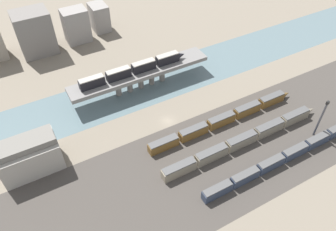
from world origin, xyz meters
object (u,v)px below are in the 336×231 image
(train_yard_near, at_px, (285,157))
(train_yard_mid, at_px, (244,140))
(signal_tower, at_px, (321,118))
(warehouse_building, at_px, (29,156))
(train_yard_far, at_px, (224,119))
(train_on_bridge, at_px, (134,69))

(train_yard_near, xyz_separation_m, train_yard_mid, (-7.32, 12.51, 0.20))
(signal_tower, bearing_deg, warehouse_building, 159.78)
(train_yard_near, bearing_deg, train_yard_far, 106.80)
(train_on_bridge, height_order, warehouse_building, warehouse_building)
(train_on_bridge, xyz_separation_m, warehouse_building, (-46.52, -20.88, -4.07))
(train_on_bridge, xyz_separation_m, train_yard_far, (20.60, -34.17, -8.30))
(train_yard_mid, distance_m, warehouse_building, 71.80)
(train_yard_far, xyz_separation_m, warehouse_building, (-67.12, 13.29, 4.23))
(train_on_bridge, bearing_deg, train_yard_far, -58.92)
(train_yard_near, relative_size, train_yard_mid, 1.00)
(train_on_bridge, height_order, train_yard_mid, train_on_bridge)
(train_yard_mid, bearing_deg, train_yard_near, -59.64)
(train_yard_mid, relative_size, signal_tower, 4.12)
(train_yard_near, bearing_deg, train_yard_mid, 120.36)
(train_yard_near, bearing_deg, warehouse_building, 153.20)
(train_on_bridge, xyz_separation_m, train_yard_mid, (20.62, -46.00, -8.14))
(train_yard_near, relative_size, train_yard_far, 1.04)
(train_on_bridge, distance_m, warehouse_building, 51.16)
(train_on_bridge, xyz_separation_m, signal_tower, (45.64, -54.83, -1.94))
(train_on_bridge, relative_size, warehouse_building, 2.45)
(train_yard_mid, height_order, signal_tower, signal_tower)
(train_yard_far, bearing_deg, train_yard_mid, -89.90)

